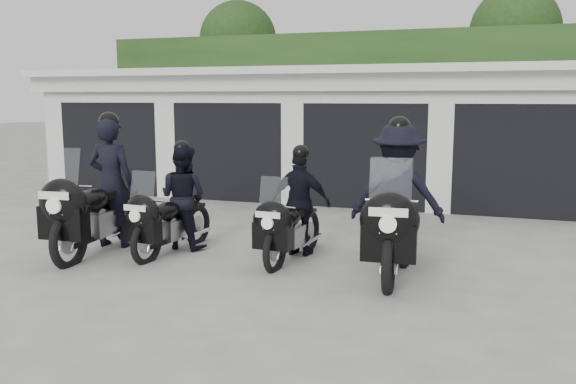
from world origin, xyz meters
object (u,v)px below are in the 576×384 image
(police_bike_a, at_px, (100,195))
(police_bike_d, at_px, (396,203))
(police_bike_b, at_px, (177,204))
(police_bike_c, at_px, (296,209))

(police_bike_a, bearing_deg, police_bike_d, 1.77)
(police_bike_a, bearing_deg, police_bike_b, 17.10)
(police_bike_c, height_order, police_bike_d, police_bike_d)
(police_bike_c, bearing_deg, police_bike_d, -1.43)
(police_bike_b, bearing_deg, police_bike_c, 11.83)
(police_bike_b, xyz_separation_m, police_bike_d, (3.31, 0.04, 0.18))
(police_bike_b, bearing_deg, police_bike_d, 6.47)
(police_bike_a, relative_size, police_bike_c, 1.28)
(police_bike_a, xyz_separation_m, police_bike_c, (2.91, 0.61, -0.14))
(police_bike_d, bearing_deg, police_bike_c, 169.43)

